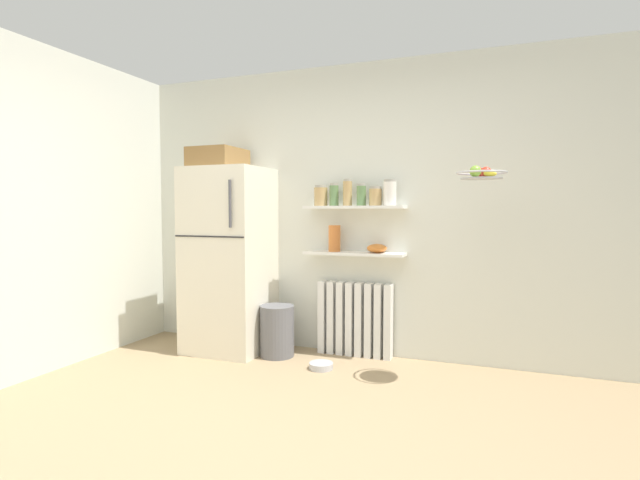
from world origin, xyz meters
The scene contains 18 objects.
ground_plane centered at (0.00, 0.50, 0.00)m, with size 7.04×7.04×0.00m, color #9E8460.
back_wall centered at (0.00, 2.05, 1.30)m, with size 7.04×0.10×2.60m, color silver.
side_wall_left centered at (-2.25, 0.60, 1.30)m, with size 0.10×4.80×2.60m, color silver.
refrigerator centered at (-1.19, 1.68, 0.88)m, with size 0.70×0.68×1.87m.
radiator centered at (-0.04, 1.92, 0.33)m, with size 0.67×0.12×0.66m.
wall_shelf_lower centered at (-0.04, 1.89, 0.92)m, with size 0.89×0.22×0.03m, color white.
wall_shelf_upper centered at (-0.04, 1.89, 1.33)m, with size 0.89×0.22×0.03m, color white.
storage_jar_0 centered at (-0.36, 1.89, 1.43)m, with size 0.12×0.12×0.18m.
storage_jar_1 centered at (-0.23, 1.89, 1.44)m, with size 0.08×0.08×0.20m.
storage_jar_2 centered at (-0.11, 1.89, 1.45)m, with size 0.08×0.08×0.23m.
storage_jar_3 centered at (0.02, 1.89, 1.43)m, with size 0.08×0.08×0.19m.
storage_jar_4 centered at (0.15, 1.89, 1.42)m, with size 0.11×0.11×0.16m.
storage_jar_5 centered at (0.27, 1.89, 1.45)m, with size 0.11×0.11×0.22m.
vase centered at (-0.23, 1.89, 1.05)m, with size 0.11×0.11×0.23m, color #CC7033.
shelf_bowl centered at (0.16, 1.89, 0.97)m, with size 0.17×0.17×0.08m, color orange.
trash_bin centered at (-0.68, 1.65, 0.23)m, with size 0.30×0.30×0.45m, color slate.
pet_food_bowl centered at (-0.19, 1.46, 0.03)m, with size 0.20×0.20×0.05m, color #B7B7BC.
hanging_fruit_basket centered at (1.03, 1.45, 1.56)m, with size 0.35×0.35×0.09m.
Camera 1 is at (1.17, -2.14, 1.29)m, focal length 26.92 mm.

